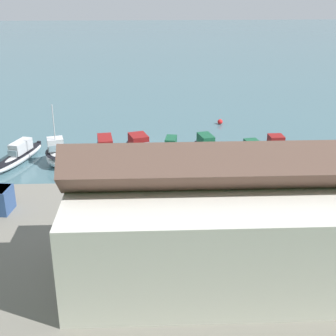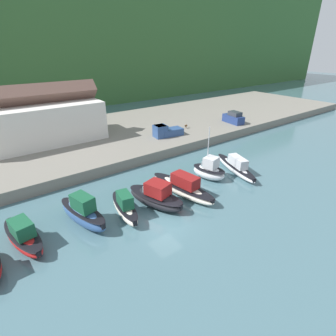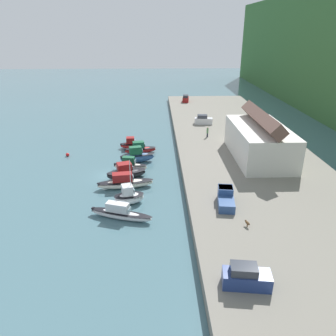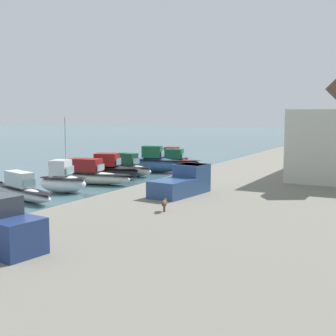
{
  "view_description": "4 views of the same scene",
  "coord_description": "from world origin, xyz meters",
  "px_view_note": "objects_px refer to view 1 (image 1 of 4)",
  "views": [
    {
      "loc": [
        0.04,
        48.92,
        17.98
      ],
      "look_at": [
        -1.66,
        10.42,
        2.01
      ],
      "focal_mm": 50.0,
      "sensor_mm": 36.0,
      "label": 1
    },
    {
      "loc": [
        -11.31,
        -15.57,
        14.57
      ],
      "look_at": [
        3.89,
        4.81,
        2.62
      ],
      "focal_mm": 28.0,
      "sensor_mm": 36.0,
      "label": 2
    },
    {
      "loc": [
        49.44,
        8.01,
        22.24
      ],
      "look_at": [
        1.29,
        9.7,
        1.78
      ],
      "focal_mm": 35.0,
      "sensor_mm": 36.0,
      "label": 3
    },
    {
      "loc": [
        39.91,
        29.94,
        6.78
      ],
      "look_at": [
        1.85,
        10.1,
        1.62
      ],
      "focal_mm": 50.0,
      "sensor_mm": 36.0,
      "label": 4
    }
  ],
  "objects_px": {
    "moored_boat_1": "(253,156)",
    "mooring_buoy_0": "(220,122)",
    "moored_boat_4": "(139,150)",
    "moored_boat_0": "(276,149)",
    "moored_boat_7": "(20,155)",
    "moored_boat_2": "(206,153)",
    "moored_boat_3": "(171,152)",
    "moored_boat_5": "(106,152)",
    "moored_boat_6": "(56,155)"
  },
  "relations": [
    {
      "from": "moored_boat_1",
      "to": "mooring_buoy_0",
      "type": "distance_m",
      "value": 13.73
    },
    {
      "from": "moored_boat_1",
      "to": "moored_boat_4",
      "type": "xyz_separation_m",
      "value": [
        11.68,
        -1.68,
        0.13
      ]
    },
    {
      "from": "moored_boat_0",
      "to": "moored_boat_4",
      "type": "height_order",
      "value": "moored_boat_4"
    },
    {
      "from": "moored_boat_7",
      "to": "moored_boat_2",
      "type": "bearing_deg",
      "value": -165.22
    },
    {
      "from": "moored_boat_2",
      "to": "moored_boat_3",
      "type": "height_order",
      "value": "moored_boat_2"
    },
    {
      "from": "moored_boat_4",
      "to": "moored_boat_0",
      "type": "bearing_deg",
      "value": 163.4
    },
    {
      "from": "moored_boat_1",
      "to": "moored_boat_5",
      "type": "bearing_deg",
      "value": -16.22
    },
    {
      "from": "moored_boat_5",
      "to": "moored_boat_7",
      "type": "xyz_separation_m",
      "value": [
        8.82,
        0.19,
        -0.1
      ]
    },
    {
      "from": "moored_boat_5",
      "to": "moored_boat_6",
      "type": "relative_size",
      "value": 1.38
    },
    {
      "from": "moored_boat_2",
      "to": "moored_boat_0",
      "type": "bearing_deg",
      "value": 178.45
    },
    {
      "from": "moored_boat_1",
      "to": "moored_boat_7",
      "type": "distance_m",
      "value": 24.04
    },
    {
      "from": "moored_boat_3",
      "to": "moored_boat_5",
      "type": "bearing_deg",
      "value": 6.81
    },
    {
      "from": "moored_boat_5",
      "to": "moored_boat_6",
      "type": "height_order",
      "value": "moored_boat_6"
    },
    {
      "from": "moored_boat_5",
      "to": "moored_boat_7",
      "type": "bearing_deg",
      "value": -6.85
    },
    {
      "from": "moored_boat_2",
      "to": "moored_boat_6",
      "type": "height_order",
      "value": "moored_boat_6"
    },
    {
      "from": "moored_boat_4",
      "to": "moored_boat_6",
      "type": "height_order",
      "value": "moored_boat_6"
    },
    {
      "from": "moored_boat_0",
      "to": "moored_boat_5",
      "type": "bearing_deg",
      "value": -1.87
    },
    {
      "from": "moored_boat_6",
      "to": "mooring_buoy_0",
      "type": "relative_size",
      "value": 9.63
    },
    {
      "from": "moored_boat_6",
      "to": "moored_boat_7",
      "type": "relative_size",
      "value": 0.75
    },
    {
      "from": "moored_boat_1",
      "to": "mooring_buoy_0",
      "type": "xyz_separation_m",
      "value": [
        1.38,
        -13.65,
        -0.5
      ]
    },
    {
      "from": "moored_boat_6",
      "to": "moored_boat_4",
      "type": "bearing_deg",
      "value": 172.75
    },
    {
      "from": "moored_boat_3",
      "to": "mooring_buoy_0",
      "type": "xyz_separation_m",
      "value": [
        -7.04,
        -12.37,
        -0.54
      ]
    },
    {
      "from": "moored_boat_1",
      "to": "moored_boat_2",
      "type": "height_order",
      "value": "moored_boat_2"
    },
    {
      "from": "moored_boat_5",
      "to": "moored_boat_6",
      "type": "xyz_separation_m",
      "value": [
        4.91,
        1.0,
        0.17
      ]
    },
    {
      "from": "moored_boat_2",
      "to": "moored_boat_5",
      "type": "xyz_separation_m",
      "value": [
        10.36,
        -1.33,
        -0.25
      ]
    },
    {
      "from": "moored_boat_6",
      "to": "mooring_buoy_0",
      "type": "bearing_deg",
      "value": -159.62
    },
    {
      "from": "mooring_buoy_0",
      "to": "moored_boat_5",
      "type": "bearing_deg",
      "value": 41.12
    },
    {
      "from": "moored_boat_6",
      "to": "moored_boat_7",
      "type": "distance_m",
      "value": 4.0
    },
    {
      "from": "moored_boat_4",
      "to": "moored_boat_6",
      "type": "bearing_deg",
      "value": -9.91
    },
    {
      "from": "moored_boat_1",
      "to": "moored_boat_2",
      "type": "distance_m",
      "value": 4.84
    },
    {
      "from": "moored_boat_0",
      "to": "moored_boat_3",
      "type": "relative_size",
      "value": 0.78
    },
    {
      "from": "moored_boat_0",
      "to": "moored_boat_2",
      "type": "xyz_separation_m",
      "value": [
        7.62,
        1.55,
        0.29
      ]
    },
    {
      "from": "moored_boat_4",
      "to": "moored_boat_1",
      "type": "bearing_deg",
      "value": 154.66
    },
    {
      "from": "moored_boat_3",
      "to": "moored_boat_4",
      "type": "height_order",
      "value": "moored_boat_4"
    },
    {
      "from": "moored_boat_1",
      "to": "moored_boat_4",
      "type": "distance_m",
      "value": 11.8
    },
    {
      "from": "moored_boat_2",
      "to": "moored_boat_5",
      "type": "bearing_deg",
      "value": -20.33
    },
    {
      "from": "moored_boat_2",
      "to": "moored_boat_6",
      "type": "relative_size",
      "value": 1.02
    },
    {
      "from": "moored_boat_7",
      "to": "moored_boat_1",
      "type": "bearing_deg",
      "value": -165.18
    },
    {
      "from": "moored_boat_0",
      "to": "moored_boat_2",
      "type": "relative_size",
      "value": 0.72
    },
    {
      "from": "moored_boat_4",
      "to": "moored_boat_7",
      "type": "bearing_deg",
      "value": -15.95
    },
    {
      "from": "moored_boat_3",
      "to": "moored_boat_7",
      "type": "distance_m",
      "value": 15.58
    },
    {
      "from": "moored_boat_2",
      "to": "moored_boat_4",
      "type": "bearing_deg",
      "value": -24.58
    },
    {
      "from": "moored_boat_1",
      "to": "moored_boat_5",
      "type": "distance_m",
      "value": 15.27
    },
    {
      "from": "moored_boat_0",
      "to": "moored_boat_6",
      "type": "bearing_deg",
      "value": 0.48
    },
    {
      "from": "moored_boat_1",
      "to": "moored_boat_6",
      "type": "height_order",
      "value": "moored_boat_6"
    },
    {
      "from": "moored_boat_2",
      "to": "moored_boat_7",
      "type": "xyz_separation_m",
      "value": [
        19.18,
        -1.14,
        -0.35
      ]
    },
    {
      "from": "moored_boat_0",
      "to": "moored_boat_3",
      "type": "bearing_deg",
      "value": 0.18
    },
    {
      "from": "moored_boat_0",
      "to": "moored_boat_6",
      "type": "height_order",
      "value": "moored_boat_6"
    },
    {
      "from": "moored_boat_1",
      "to": "moored_boat_3",
      "type": "relative_size",
      "value": 1.08
    },
    {
      "from": "moored_boat_3",
      "to": "moored_boat_6",
      "type": "bearing_deg",
      "value": 12.83
    }
  ]
}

